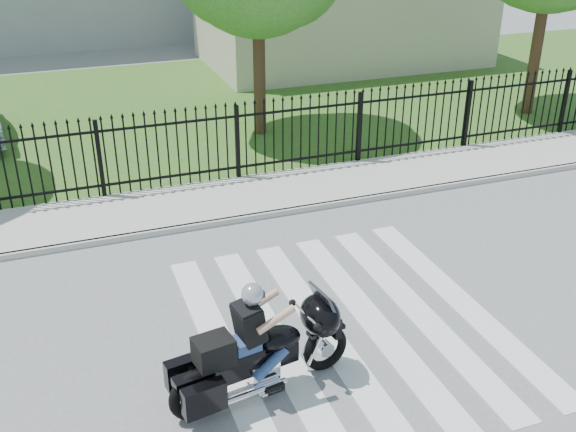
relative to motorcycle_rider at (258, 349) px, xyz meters
name	(u,v)px	position (x,y,z in m)	size (l,w,h in m)	color
ground	(349,325)	(1.77, 0.97, -0.71)	(120.00, 120.00, 0.00)	slate
crosswalk	(349,325)	(1.77, 0.97, -0.71)	(5.00, 5.50, 0.01)	silver
sidewalk	(252,196)	(1.77, 5.97, -0.65)	(40.00, 2.00, 0.12)	#ADAAA3
curb	(266,215)	(1.77, 4.97, -0.65)	(40.00, 0.12, 0.12)	#ADAAA3
grass_strip	(183,108)	(1.77, 12.97, -0.70)	(40.00, 12.00, 0.02)	#31561D
iron_fence	(238,144)	(1.77, 6.97, 0.19)	(26.00, 0.04, 1.80)	black
building_low	(341,14)	(8.77, 16.97, 1.04)	(10.00, 6.00, 3.50)	beige
motorcycle_rider	(258,349)	(0.00, 0.00, 0.00)	(2.63, 1.12, 1.75)	black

